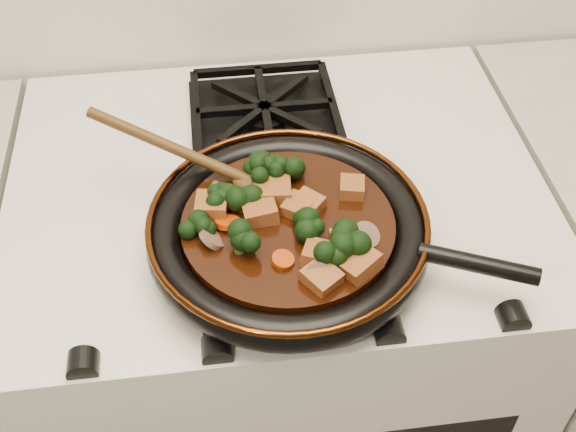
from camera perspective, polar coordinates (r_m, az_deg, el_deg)
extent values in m
cube|color=silver|center=(1.37, -0.76, -11.03)|extent=(0.76, 0.60, 0.90)
cylinder|color=black|center=(0.91, 0.00, -1.63)|extent=(0.32, 0.32, 0.01)
torus|color=black|center=(0.90, 0.00, -1.25)|extent=(0.35, 0.35, 0.04)
torus|color=#47200A|center=(0.88, 0.00, -0.32)|extent=(0.35, 0.35, 0.01)
cylinder|color=black|center=(0.87, 14.81, -3.70)|extent=(0.14, 0.08, 0.02)
cylinder|color=black|center=(0.89, 0.00, -0.94)|extent=(0.26, 0.26, 0.02)
cube|color=brown|center=(0.89, -2.25, 0.38)|extent=(0.05, 0.05, 0.03)
cube|color=brown|center=(0.90, 1.63, 0.98)|extent=(0.05, 0.05, 0.02)
cube|color=brown|center=(0.82, 2.66, -4.87)|extent=(0.05, 0.05, 0.02)
cube|color=brown|center=(0.85, 4.55, -2.28)|extent=(0.04, 0.04, 0.03)
cube|color=brown|center=(0.90, 0.84, 0.70)|extent=(0.05, 0.05, 0.02)
cube|color=brown|center=(0.90, -6.07, 0.74)|extent=(0.04, 0.05, 0.03)
cube|color=brown|center=(0.84, 5.49, -3.71)|extent=(0.06, 0.06, 0.03)
cube|color=brown|center=(0.84, 2.27, -3.03)|extent=(0.04, 0.05, 0.03)
cube|color=brown|center=(0.92, 5.07, 2.22)|extent=(0.04, 0.04, 0.02)
cube|color=brown|center=(0.91, -1.25, 1.92)|extent=(0.05, 0.05, 0.03)
cylinder|color=#B12F04|center=(0.92, -2.03, 1.71)|extent=(0.03, 0.03, 0.02)
cylinder|color=#B12F04|center=(0.88, -4.79, -0.51)|extent=(0.03, 0.03, 0.02)
cylinder|color=#B12F04|center=(0.90, -5.70, 0.60)|extent=(0.03, 0.03, 0.02)
cylinder|color=#B12F04|center=(0.84, -0.41, -3.49)|extent=(0.03, 0.03, 0.01)
cylinder|color=brown|center=(0.82, 2.33, -4.75)|extent=(0.04, 0.03, 0.03)
cylinder|color=brown|center=(0.87, 6.14, -1.54)|extent=(0.05, 0.05, 0.02)
cylinder|color=brown|center=(0.86, -6.05, -1.80)|extent=(0.04, 0.04, 0.03)
cylinder|color=brown|center=(0.92, -5.31, 1.92)|extent=(0.04, 0.04, 0.03)
ellipsoid|color=#472C0F|center=(0.93, -2.79, 2.68)|extent=(0.07, 0.06, 0.02)
cylinder|color=#472C0F|center=(0.95, -9.25, 5.41)|extent=(0.02, 0.02, 0.23)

